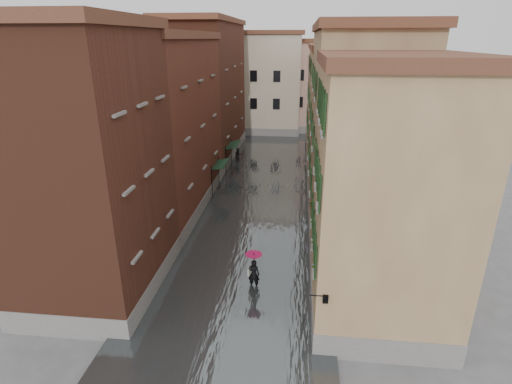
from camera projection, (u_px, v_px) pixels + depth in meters
The scene contains 16 objects.
ground at pixel (239, 274), 22.75m from camera, with size 120.00×120.00×0.00m, color #59595B.
floodwater at pixel (261, 191), 34.77m from camera, with size 10.00×60.00×0.20m, color #454A4C.
building_left_near at pixel (88, 172), 19.26m from camera, with size 6.00×8.00×13.00m, color brown.
building_left_mid at pixel (163, 129), 29.55m from camera, with size 6.00×14.00×12.50m, color #602A1E.
building_left_far at pixel (207, 93), 43.19m from camera, with size 6.00×16.00×14.00m, color brown.
building_right_near at pixel (383, 198), 18.12m from camera, with size 6.00×8.00×11.50m, color #92704B.
building_right_mid at pixel (355, 130), 28.05m from camera, with size 6.00×14.00×13.00m, color tan.
building_right_far at pixel (337, 107), 42.23m from camera, with size 6.00×16.00×11.50m, color #92704B.
building_end_cream at pixel (257, 84), 55.95m from camera, with size 12.00×9.00×13.00m, color beige.
building_end_pink at pixel (321, 87), 57.08m from camera, with size 10.00×9.00×12.00m, color tan.
awning_near at pixel (220, 165), 33.95m from camera, with size 1.09×2.95×2.80m.
awning_far at pixel (233, 145), 40.06m from camera, with size 1.09×3.31×2.80m.
wall_lantern at pixel (325, 298), 15.67m from camera, with size 0.71×0.22×0.35m.
window_planters at pixel (316, 228), 20.36m from camera, with size 0.59×7.96×0.84m.
pedestrian_main at pixel (254, 268), 21.02m from camera, with size 0.91×0.91×2.06m.
pedestrian_far at pixel (238, 156), 42.59m from camera, with size 0.79×0.62×1.64m, color black.
Camera 1 is at (3.05, -19.32, 12.55)m, focal length 28.00 mm.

